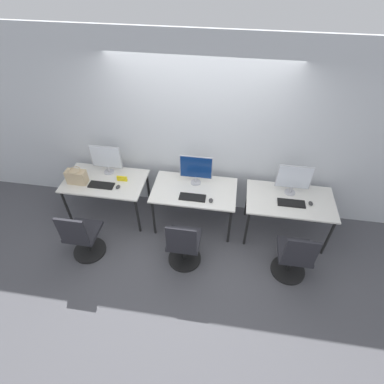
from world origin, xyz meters
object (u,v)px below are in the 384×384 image
object	(u,v)px
keyboard_center	(192,197)
mouse_right	(311,203)
mouse_left	(118,187)
monitor_center	(196,169)
keyboard_right	(291,203)
monitor_left	(106,158)
office_chair_right	(294,258)
handbag	(77,177)
office_chair_left	(83,238)
monitor_right	(294,179)
mouse_center	(211,200)
keyboard_left	(101,185)
office_chair_center	(184,246)

from	to	relation	value
keyboard_center	mouse_right	bearing A→B (deg)	4.31
mouse_left	mouse_right	world-z (taller)	same
mouse_left	monitor_center	distance (m)	1.21
mouse_left	keyboard_right	xyz separation A→B (m)	(2.55, 0.05, -0.01)
mouse_left	monitor_center	size ratio (longest dim) A/B	0.18
monitor_left	office_chair_right	xyz separation A→B (m)	(2.87, -0.97, -0.62)
mouse_right	handbag	distance (m)	3.47
monitor_center	keyboard_right	bearing A→B (deg)	-9.97
office_chair_left	monitor_right	size ratio (longest dim) A/B	1.87
monitor_center	handbag	size ratio (longest dim) A/B	1.63
monitor_center	mouse_right	world-z (taller)	monitor_center
mouse_center	office_chair_right	bearing A→B (deg)	-24.98
office_chair_left	keyboard_center	world-z (taller)	office_chair_left
handbag	keyboard_left	bearing A→B (deg)	-2.62
monitor_center	handbag	distance (m)	1.81
keyboard_center	handbag	bearing A→B (deg)	177.75
monitor_left	monitor_center	distance (m)	1.41
keyboard_center	office_chair_center	distance (m)	0.71
mouse_left	handbag	distance (m)	0.65
monitor_center	keyboard_center	world-z (taller)	monitor_center
mouse_left	mouse_center	size ratio (longest dim) A/B	1.00
monitor_left	handbag	bearing A→B (deg)	-139.91
office_chair_left	keyboard_right	bearing A→B (deg)	15.32
keyboard_left	office_chair_center	size ratio (longest dim) A/B	0.42
mouse_center	keyboard_right	size ratio (longest dim) A/B	0.23
keyboard_center	office_chair_center	xyz separation A→B (m)	(-0.03, -0.61, -0.36)
keyboard_center	mouse_center	distance (m)	0.27
mouse_right	monitor_right	bearing A→B (deg)	142.60
keyboard_center	handbag	world-z (taller)	handbag
monitor_center	keyboard_right	distance (m)	1.45
keyboard_right	monitor_center	bearing A→B (deg)	170.03
keyboard_center	monitor_left	bearing A→B (deg)	164.61
keyboard_left	mouse_right	world-z (taller)	mouse_right
monitor_right	mouse_right	world-z (taller)	monitor_right
monitor_left	keyboard_right	size ratio (longest dim) A/B	1.27
office_chair_center	office_chair_left	bearing A→B (deg)	-176.86
mouse_center	handbag	size ratio (longest dim) A/B	0.30
office_chair_left	office_chair_center	world-z (taller)	same
monitor_left	office_chair_center	world-z (taller)	monitor_left
office_chair_center	keyboard_center	bearing A→B (deg)	87.27
office_chair_left	monitor_right	xyz separation A→B (m)	(2.88, 1.02, 0.62)
monitor_center	office_chair_center	world-z (taller)	monitor_center
keyboard_center	handbag	size ratio (longest dim) A/B	1.28
monitor_left	office_chair_center	xyz separation A→B (m)	(1.38, -1.00, -0.62)
mouse_left	handbag	size ratio (longest dim) A/B	0.30
office_chair_right	monitor_center	bearing A→B (deg)	147.59
monitor_right	mouse_right	size ratio (longest dim) A/B	5.43
keyboard_left	monitor_right	xyz separation A→B (m)	(2.82, 0.28, 0.26)
mouse_left	keyboard_right	distance (m)	2.55
keyboard_left	office_chair_right	xyz separation A→B (m)	(2.87, -0.64, -0.36)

